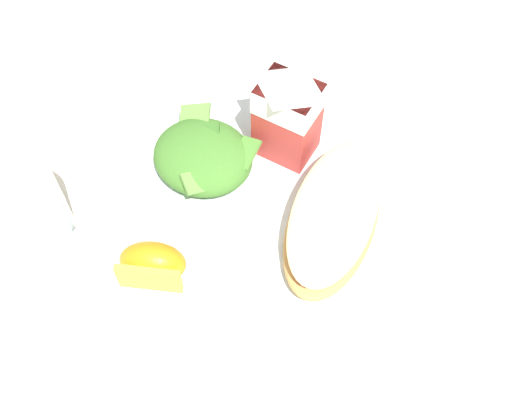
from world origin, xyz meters
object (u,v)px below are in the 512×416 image
(green_salad_pile, at_px, (203,156))
(milk_carton, at_px, (288,110))
(cheesy_pizza_bread, at_px, (333,218))
(drinking_clear_cup, at_px, (24,212))
(orange_wedge_front, at_px, (152,264))
(white_plate, at_px, (256,218))

(green_salad_pile, height_order, milk_carton, milk_carton)
(cheesy_pizza_bread, relative_size, drinking_clear_cup, 2.06)
(milk_carton, bearing_deg, orange_wedge_front, -100.68)
(white_plate, bearing_deg, orange_wedge_front, -115.12)
(white_plate, bearing_deg, green_salad_pile, 164.06)
(drinking_clear_cup, bearing_deg, cheesy_pizza_bread, 29.76)
(cheesy_pizza_bread, relative_size, green_salad_pile, 1.82)
(white_plate, distance_m, orange_wedge_front, 0.12)
(white_plate, bearing_deg, cheesy_pizza_bread, 16.95)
(white_plate, relative_size, milk_carton, 2.55)
(white_plate, distance_m, drinking_clear_cup, 0.22)
(white_plate, relative_size, drinking_clear_cup, 3.17)
(green_salad_pile, bearing_deg, cheesy_pizza_bread, 0.38)
(green_salad_pile, bearing_deg, milk_carton, 46.97)
(white_plate, distance_m, green_salad_pile, 0.08)
(white_plate, xyz_separation_m, green_salad_pile, (-0.07, 0.02, 0.03))
(cheesy_pizza_bread, xyz_separation_m, green_salad_pile, (-0.14, -0.00, 0.00))
(orange_wedge_front, xyz_separation_m, drinking_clear_cup, (-0.13, -0.02, 0.01))
(orange_wedge_front, relative_size, drinking_clear_cup, 0.78)
(cheesy_pizza_bread, relative_size, milk_carton, 1.65)
(white_plate, xyz_separation_m, orange_wedge_front, (-0.05, -0.10, 0.03))
(cheesy_pizza_bread, xyz_separation_m, orange_wedge_front, (-0.12, -0.12, 0.00))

